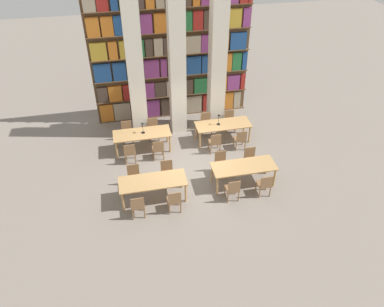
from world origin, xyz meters
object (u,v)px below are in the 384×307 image
Objects in this scene: chair_1 at (134,176)px; reading_table_3 at (223,126)px; chair_5 at (221,162)px; chair_7 at (250,159)px; chair_6 at (265,184)px; chair_15 at (230,120)px; pillar_right at (218,58)px; reading_table_0 at (153,183)px; chair_13 at (206,123)px; chair_12 at (215,142)px; pillar_left at (135,65)px; chair_11 at (153,128)px; reading_table_1 at (244,168)px; chair_4 at (233,189)px; chair_3 at (167,172)px; chair_10 at (158,149)px; chair_0 at (138,205)px; chair_8 at (130,152)px; desk_lamp_1 at (219,118)px; chair_2 at (174,200)px; chair_14 at (240,139)px; pillar_center at (177,61)px; desk_lamp_0 at (143,126)px; reading_table_2 at (142,135)px.

reading_table_3 is (3.68, 2.09, 0.21)m from chair_1.
chair_5 is 0.40× the size of reading_table_3.
chair_6 is at bearing 90.00° from chair_7.
reading_table_3 is at bearing 54.92° from chair_15.
reading_table_0 is (-3.11, -3.99, -2.32)m from pillar_right.
pillar_right is 2.63m from chair_13.
pillar_left is at bearing 144.18° from chair_12.
pillar_left is at bearing -45.30° from chair_11.
chair_13 is at bearing 125.44° from reading_table_3.
chair_1 reaches higher than reading_table_3.
pillar_left reaches higher than chair_11.
chair_7 is (0.50, 0.71, -0.21)m from reading_table_1.
chair_4 is at bearing 52.69° from chair_7.
chair_10 is at bearing -84.95° from chair_3.
chair_10 is (-3.13, 2.69, 0.00)m from chair_6.
chair_1 is (0.00, 1.42, 0.00)m from chair_0.
chair_4 is at bearing -41.01° from chair_8.
chair_15 is (3.17, 1.41, 0.00)m from chair_10.
chair_10 is (0.44, 2.10, -0.21)m from reading_table_0.
chair_7 is at bearing -71.88° from desk_lamp_1.
chair_8 is 3.64m from desk_lamp_1.
chair_4 is (3.06, 0.12, 0.00)m from chair_0.
reading_table_1 is at bearing 2.26° from reading_table_0.
chair_2 is 1.42m from chair_3.
chair_11 is 3.47m from chair_14.
reading_table_1 is 3.30m from chair_10.
chair_3 is (1.13, 1.42, 0.00)m from chair_0.
desk_lamp_0 is (-1.55, -1.17, -1.92)m from pillar_center.
reading_table_1 and reading_table_2 have the same top height.
chair_8 is at bearing 151.68° from reading_table_1.
chair_11 is 1.88× the size of desk_lamp_1.
chair_1 and chair_12 have the same top height.
reading_table_3 is (0.03, 2.68, 0.00)m from reading_table_1.
chair_14 is 1.42m from chair_15.
chair_6 is 4.13m from chair_10.
chair_4 is at bearing -61.17° from pillar_left.
desk_lamp_0 reaches higher than chair_6.
chair_6 is at bearing 103.28° from chair_13.
chair_1 and chair_3 have the same top height.
chair_1 is 1.13m from chair_3.
chair_0 is at bearing -177.73° from chair_4.
reading_table_1 is 2.48× the size of chair_5.
reading_table_1 is 4.18m from chair_8.
reading_table_2 is 1.00× the size of reading_table_3.
desk_lamp_0 is (-3.58, 1.99, 0.61)m from chair_7.
pillar_center is 3.30m from chair_15.
chair_5 is at bearing 67.41° from chair_15.
chair_8 and chair_10 have the same top height.
desk_lamp_1 is (-0.68, -0.70, 0.61)m from chair_15.
chair_14 is (3.17, -1.43, 0.00)m from chair_11.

